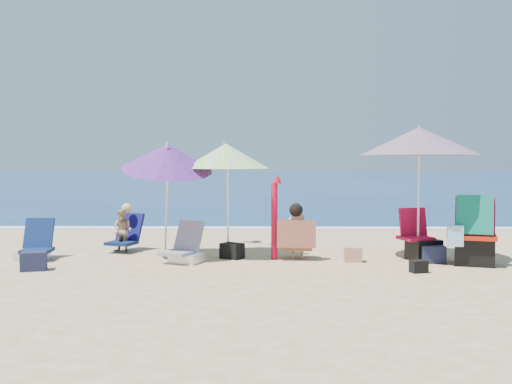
{
  "coord_description": "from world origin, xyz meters",
  "views": [
    {
      "loc": [
        -0.16,
        -8.32,
        1.59
      ],
      "look_at": [
        -0.3,
        1.0,
        1.1
      ],
      "focal_mm": 39.96,
      "sensor_mm": 36.0,
      "label": 1
    }
  ],
  "objects_px": {
    "chair_navy": "(35,249)",
    "person_left": "(123,230)",
    "chair_rainbow": "(186,252)",
    "camp_chair_right": "(474,239)",
    "furled_umbrella": "(275,212)",
    "camp_chair_left": "(421,245)",
    "umbrella_turquoise": "(419,141)",
    "person_center": "(297,232)",
    "umbrella_striped": "(226,156)",
    "umbrella_blue": "(168,157)"
  },
  "relations": [
    {
      "from": "person_center",
      "to": "chair_rainbow",
      "type": "bearing_deg",
      "value": -170.17
    },
    {
      "from": "chair_rainbow",
      "to": "umbrella_striped",
      "type": "bearing_deg",
      "value": 43.09
    },
    {
      "from": "furled_umbrella",
      "to": "camp_chair_left",
      "type": "bearing_deg",
      "value": -2.05
    },
    {
      "from": "umbrella_turquoise",
      "to": "camp_chair_left",
      "type": "distance_m",
      "value": 1.68
    },
    {
      "from": "chair_navy",
      "to": "camp_chair_right",
      "type": "height_order",
      "value": "camp_chair_right"
    },
    {
      "from": "furled_umbrella",
      "to": "chair_navy",
      "type": "distance_m",
      "value": 3.96
    },
    {
      "from": "umbrella_blue",
      "to": "camp_chair_left",
      "type": "xyz_separation_m",
      "value": [
        4.14,
        -0.06,
        -1.42
      ]
    },
    {
      "from": "umbrella_blue",
      "to": "furled_umbrella",
      "type": "xyz_separation_m",
      "value": [
        1.76,
        0.02,
        -0.91
      ]
    },
    {
      "from": "camp_chair_left",
      "to": "person_center",
      "type": "height_order",
      "value": "person_center"
    },
    {
      "from": "furled_umbrella",
      "to": "person_left",
      "type": "height_order",
      "value": "furled_umbrella"
    },
    {
      "from": "umbrella_striped",
      "to": "camp_chair_right",
      "type": "relative_size",
      "value": 1.77
    },
    {
      "from": "chair_rainbow",
      "to": "camp_chair_right",
      "type": "bearing_deg",
      "value": -2.16
    },
    {
      "from": "umbrella_striped",
      "to": "camp_chair_right",
      "type": "height_order",
      "value": "umbrella_striped"
    },
    {
      "from": "umbrella_striped",
      "to": "person_left",
      "type": "relative_size",
      "value": 2.27
    },
    {
      "from": "chair_navy",
      "to": "camp_chair_right",
      "type": "relative_size",
      "value": 0.6
    },
    {
      "from": "furled_umbrella",
      "to": "person_center",
      "type": "bearing_deg",
      "value": -7.77
    },
    {
      "from": "umbrella_blue",
      "to": "person_left",
      "type": "relative_size",
      "value": 2.4
    },
    {
      "from": "person_center",
      "to": "camp_chair_right",
      "type": "bearing_deg",
      "value": -10.0
    },
    {
      "from": "umbrella_blue",
      "to": "camp_chair_left",
      "type": "relative_size",
      "value": 2.45
    },
    {
      "from": "furled_umbrella",
      "to": "person_left",
      "type": "relative_size",
      "value": 1.63
    },
    {
      "from": "umbrella_blue",
      "to": "person_center",
      "type": "bearing_deg",
      "value": -0.67
    },
    {
      "from": "person_left",
      "to": "umbrella_turquoise",
      "type": "bearing_deg",
      "value": -8.44
    },
    {
      "from": "camp_chair_left",
      "to": "person_left",
      "type": "relative_size",
      "value": 0.98
    },
    {
      "from": "chair_navy",
      "to": "umbrella_blue",
      "type": "bearing_deg",
      "value": 3.64
    },
    {
      "from": "umbrella_blue",
      "to": "person_center",
      "type": "distance_m",
      "value": 2.44
    },
    {
      "from": "umbrella_blue",
      "to": "camp_chair_left",
      "type": "height_order",
      "value": "umbrella_blue"
    },
    {
      "from": "furled_umbrella",
      "to": "camp_chair_right",
      "type": "xyz_separation_m",
      "value": [
        3.06,
        -0.53,
        -0.37
      ]
    },
    {
      "from": "person_left",
      "to": "umbrella_striped",
      "type": "bearing_deg",
      "value": -13.57
    },
    {
      "from": "chair_navy",
      "to": "camp_chair_left",
      "type": "xyz_separation_m",
      "value": [
        6.29,
        0.08,
        0.07
      ]
    },
    {
      "from": "camp_chair_right",
      "to": "camp_chair_left",
      "type": "bearing_deg",
      "value": 147.3
    },
    {
      "from": "camp_chair_right",
      "to": "person_left",
      "type": "xyz_separation_m",
      "value": [
        -5.73,
        1.18,
        -0.01
      ]
    },
    {
      "from": "person_center",
      "to": "umbrella_striped",
      "type": "bearing_deg",
      "value": 167.46
    },
    {
      "from": "umbrella_striped",
      "to": "camp_chair_left",
      "type": "relative_size",
      "value": 2.31
    },
    {
      "from": "furled_umbrella",
      "to": "camp_chair_left",
      "type": "height_order",
      "value": "furled_umbrella"
    },
    {
      "from": "umbrella_blue",
      "to": "chair_navy",
      "type": "xyz_separation_m",
      "value": [
        -2.16,
        -0.14,
        -1.5
      ]
    },
    {
      "from": "umbrella_turquoise",
      "to": "camp_chair_right",
      "type": "xyz_separation_m",
      "value": [
        0.74,
        -0.44,
        -1.53
      ]
    },
    {
      "from": "chair_rainbow",
      "to": "person_center",
      "type": "height_order",
      "value": "person_center"
    },
    {
      "from": "umbrella_blue",
      "to": "person_center",
      "type": "height_order",
      "value": "umbrella_blue"
    },
    {
      "from": "person_left",
      "to": "person_center",
      "type": "bearing_deg",
      "value": -13.18
    },
    {
      "from": "umbrella_blue",
      "to": "umbrella_turquoise",
      "type": "bearing_deg",
      "value": -0.81
    },
    {
      "from": "umbrella_turquoise",
      "to": "umbrella_striped",
      "type": "relative_size",
      "value": 1.13
    },
    {
      "from": "furled_umbrella",
      "to": "person_center",
      "type": "distance_m",
      "value": 0.48
    },
    {
      "from": "camp_chair_left",
      "to": "person_left",
      "type": "height_order",
      "value": "person_left"
    },
    {
      "from": "umbrella_striped",
      "to": "chair_navy",
      "type": "height_order",
      "value": "umbrella_striped"
    },
    {
      "from": "umbrella_turquoise",
      "to": "person_left",
      "type": "distance_m",
      "value": 5.27
    },
    {
      "from": "furled_umbrella",
      "to": "camp_chair_left",
      "type": "relative_size",
      "value": 1.66
    },
    {
      "from": "chair_navy",
      "to": "camp_chair_left",
      "type": "relative_size",
      "value": 0.79
    },
    {
      "from": "camp_chair_right",
      "to": "umbrella_blue",
      "type": "bearing_deg",
      "value": 174.05
    },
    {
      "from": "chair_rainbow",
      "to": "camp_chair_right",
      "type": "height_order",
      "value": "camp_chair_right"
    },
    {
      "from": "chair_navy",
      "to": "person_left",
      "type": "relative_size",
      "value": 0.78
    }
  ]
}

